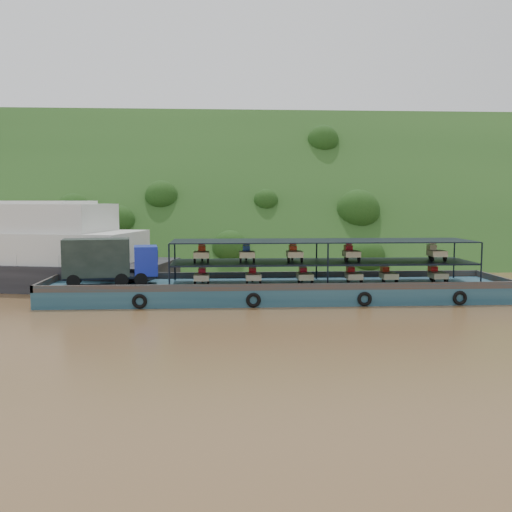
{
  "coord_description": "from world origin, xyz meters",
  "views": [
    {
      "loc": [
        -4.69,
        -41.94,
        7.57
      ],
      "look_at": [
        -2.0,
        3.0,
        3.2
      ],
      "focal_mm": 40.0,
      "sensor_mm": 36.0,
      "label": 1
    }
  ],
  "objects": [
    {
      "name": "hillside",
      "position": [
        0.0,
        36.0,
        0.0
      ],
      "size": [
        140.0,
        39.6,
        39.6
      ],
      "primitive_type": "cube",
      "rotation": [
        0.79,
        0.0,
        0.0
      ],
      "color": "#1C3C16",
      "rests_on": "ground"
    },
    {
      "name": "cargo_barge",
      "position": [
        -1.74,
        1.43,
        1.17
      ],
      "size": [
        35.0,
        7.18,
        4.73
      ],
      "color": "#163B4E",
      "rests_on": "ground"
    },
    {
      "name": "ground",
      "position": [
        0.0,
        0.0,
        0.0
      ],
      "size": [
        160.0,
        160.0,
        0.0
      ],
      "primitive_type": "plane",
      "color": "brown",
      "rests_on": "ground"
    }
  ]
}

